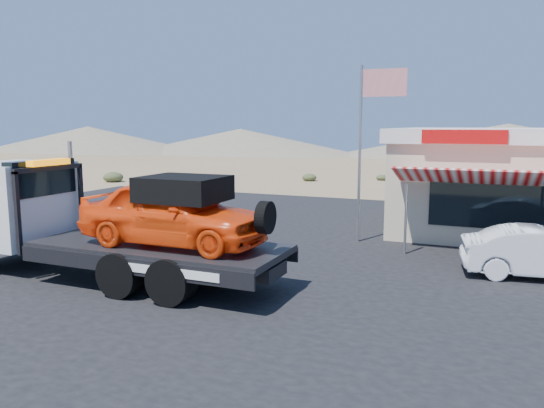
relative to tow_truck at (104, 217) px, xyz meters
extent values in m
plane|color=olive|center=(0.38, 2.46, -1.67)|extent=(120.00, 120.00, 0.00)
cube|color=black|center=(2.38, 5.46, -1.66)|extent=(32.00, 24.00, 0.02)
cylinder|color=black|center=(-3.46, 1.08, -1.11)|extent=(1.08, 0.32, 1.08)
cylinder|color=black|center=(1.40, -1.08, -1.11)|extent=(1.08, 0.59, 1.08)
cylinder|color=black|center=(1.40, 1.08, -1.11)|extent=(1.08, 0.59, 1.08)
cylinder|color=black|center=(2.80, -1.08, -1.11)|extent=(1.08, 0.59, 1.08)
cylinder|color=black|center=(2.80, 1.08, -1.11)|extent=(1.08, 0.59, 1.08)
cube|color=black|center=(0.53, 0.00, -0.95)|extent=(8.85, 1.08, 0.32)
cube|color=white|center=(-3.14, 0.00, 0.19)|extent=(2.38, 2.54, 2.27)
cube|color=black|center=(-2.11, 0.00, 0.94)|extent=(0.38, 2.16, 0.97)
cube|color=black|center=(-1.79, 0.00, 0.13)|extent=(0.11, 2.38, 2.16)
cube|color=orange|center=(-1.79, 0.00, 1.37)|extent=(0.27, 1.30, 0.16)
cube|color=black|center=(1.72, 0.00, -0.65)|extent=(6.48, 2.48, 0.16)
imported|color=#FF420C|center=(2.15, 0.00, 0.24)|extent=(4.75, 1.91, 1.62)
cube|color=black|center=(2.48, 0.00, 0.85)|extent=(1.94, 1.62, 0.59)
imported|color=silver|center=(10.67, 4.51, -0.98)|extent=(4.25, 2.03, 1.34)
cube|color=beige|center=(10.88, 11.46, 0.05)|extent=(10.00, 8.00, 3.40)
cube|color=white|center=(10.88, 11.46, 2.00)|extent=(10.40, 8.40, 0.50)
cube|color=red|center=(8.38, 7.20, 2.00)|extent=(2.60, 0.12, 0.45)
cylinder|color=#99999E|center=(6.88, 5.76, -0.55)|extent=(0.08, 0.08, 2.20)
cylinder|color=#99999E|center=(5.08, 6.96, 1.35)|extent=(0.10, 0.10, 6.00)
cube|color=#B20C14|center=(5.83, 6.96, 3.75)|extent=(1.50, 0.02, 0.90)
ellipsoid|color=#374424|center=(-17.37, 15.02, -1.42)|extent=(0.91, 0.91, 0.49)
ellipsoid|color=#374424|center=(-15.90, 19.49, -1.29)|extent=(1.41, 1.41, 0.76)
ellipsoid|color=#374424|center=(-3.15, 25.62, -1.39)|extent=(1.05, 1.05, 0.57)
ellipsoid|color=#374424|center=(1.63, 28.10, -1.45)|extent=(0.83, 0.83, 0.44)
cone|color=#726B59|center=(-24.62, 57.46, 0.08)|extent=(36.00, 36.00, 3.50)
cone|color=#726B59|center=(10.38, 60.46, 0.43)|extent=(44.00, 44.00, 4.20)
cone|color=#726B59|center=(-49.62, 54.46, 0.23)|extent=(40.00, 40.00, 3.80)
camera|label=1|loc=(9.42, -10.85, 2.38)|focal=35.00mm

